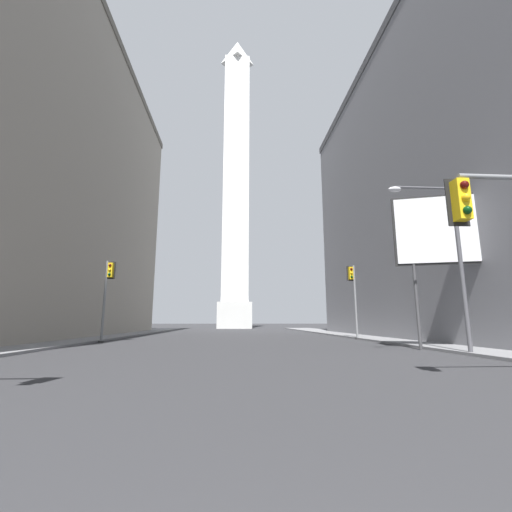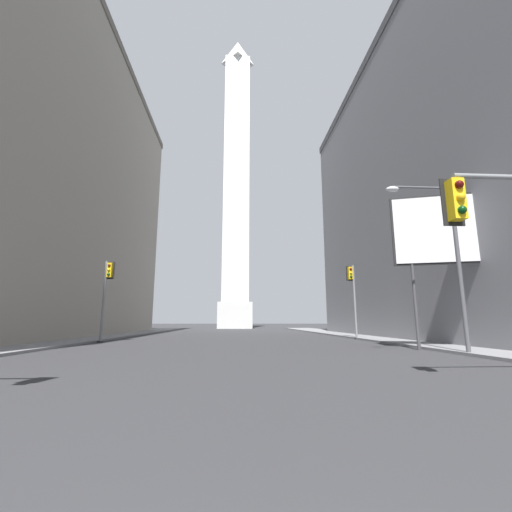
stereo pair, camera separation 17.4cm
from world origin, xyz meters
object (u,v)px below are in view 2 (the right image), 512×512
(obelisk, at_px, (236,179))
(traffic_light_mid_left, at_px, (106,288))
(street_lamp, at_px, (446,246))
(billboard_sign, at_px, (446,232))
(traffic_light_mid_right, at_px, (353,290))

(obelisk, bearing_deg, traffic_light_mid_left, -101.83)
(street_lamp, bearing_deg, billboard_sign, 55.00)
(traffic_light_mid_right, xyz_separation_m, billboard_sign, (1.48, -11.51, 2.28))
(obelisk, height_order, street_lamp, obelisk)
(traffic_light_mid_left, height_order, street_lamp, street_lamp)
(obelisk, xyz_separation_m, billboard_sign, (11.70, -55.38, -26.87))
(traffic_light_mid_right, relative_size, billboard_sign, 0.74)
(traffic_light_mid_left, bearing_deg, obelisk, 78.17)
(obelisk, xyz_separation_m, traffic_light_mid_right, (10.22, -43.86, -29.15))
(traffic_light_mid_left, height_order, billboard_sign, billboard_sign)
(traffic_light_mid_right, distance_m, street_lamp, 13.99)
(obelisk, bearing_deg, street_lamp, -80.20)
(traffic_light_mid_right, height_order, street_lamp, street_lamp)
(obelisk, height_order, billboard_sign, obelisk)
(street_lamp, bearing_deg, traffic_light_mid_right, 89.04)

